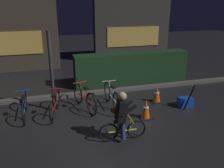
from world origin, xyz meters
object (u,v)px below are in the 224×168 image
object	(u,v)px
street_post	(52,72)
blue_crate	(185,102)
traffic_cone_far	(157,94)
cyclist	(122,116)
parked_bike_center_left	(55,104)
parked_bike_right_mid	(111,96)
parked_bike_left_mid	(25,106)
parked_bike_center_right	(84,98)
traffic_cone_near	(146,109)
closed_umbrella	(189,97)

from	to	relation	value
street_post	blue_crate	bearing A→B (deg)	-12.41
traffic_cone_far	cyclist	bearing A→B (deg)	-135.55
parked_bike_center_left	parked_bike_right_mid	world-z (taller)	parked_bike_right_mid
parked_bike_center_left	parked_bike_right_mid	xyz separation A→B (m)	(1.77, 0.06, 0.02)
parked_bike_left_mid	traffic_cone_far	distance (m)	4.22
parked_bike_center_right	traffic_cone_near	size ratio (longest dim) A/B	2.92
parked_bike_center_right	traffic_cone_far	bearing A→B (deg)	-107.82
parked_bike_center_left	traffic_cone_near	size ratio (longest dim) A/B	2.69
street_post	parked_bike_left_mid	bearing A→B (deg)	-166.40
parked_bike_center_left	parked_bike_right_mid	distance (m)	1.77
street_post	blue_crate	distance (m)	4.33
traffic_cone_near	cyclist	bearing A→B (deg)	-140.33
parked_bike_center_left	traffic_cone_near	world-z (taller)	parked_bike_center_left
closed_umbrella	parked_bike_center_right	bearing A→B (deg)	169.22
cyclist	parked_bike_right_mid	bearing A→B (deg)	83.85
traffic_cone_far	blue_crate	bearing A→B (deg)	-39.23
parked_bike_center_right	blue_crate	size ratio (longest dim) A/B	3.89
blue_crate	closed_umbrella	world-z (taller)	closed_umbrella
traffic_cone_near	closed_umbrella	size ratio (longest dim) A/B	0.69
parked_bike_right_mid	street_post	bearing A→B (deg)	81.89
street_post	closed_umbrella	distance (m)	4.29
parked_bike_right_mid	blue_crate	size ratio (longest dim) A/B	3.96
cyclist	closed_umbrella	bearing A→B (deg)	24.45
traffic_cone_near	blue_crate	xyz separation A→B (m)	(1.57, 0.40, -0.13)
parked_bike_right_mid	traffic_cone_near	xyz separation A→B (m)	(0.73, -1.04, -0.08)
parked_bike_center_left	parked_bike_center_right	distance (m)	0.93
parked_bike_center_right	traffic_cone_near	xyz separation A→B (m)	(1.59, -1.16, -0.08)
parked_bike_center_left	traffic_cone_far	distance (m)	3.35
parked_bike_right_mid	traffic_cone_far	xyz separation A→B (m)	(1.58, -0.05, -0.09)
traffic_cone_far	cyclist	xyz separation A→B (m)	(-1.89, -1.85, 0.35)
parked_bike_right_mid	closed_umbrella	bearing A→B (deg)	-111.20
parked_bike_center_right	traffic_cone_far	distance (m)	2.45
cyclist	street_post	bearing A→B (deg)	127.32
traffic_cone_far	parked_bike_right_mid	bearing A→B (deg)	178.26
street_post	cyclist	size ratio (longest dim) A/B	1.97
parked_bike_center_right	traffic_cone_near	distance (m)	1.97
street_post	traffic_cone_near	bearing A→B (deg)	-27.32
parked_bike_center_right	cyclist	bearing A→B (deg)	-178.57
street_post	closed_umbrella	xyz separation A→B (m)	(4.05, -1.15, -0.82)
street_post	traffic_cone_far	bearing A→B (deg)	-5.24
parked_bike_center_left	cyclist	distance (m)	2.37
parked_bike_center_right	cyclist	xyz separation A→B (m)	(0.55, -2.02, 0.26)
street_post	parked_bike_center_left	xyz separation A→B (m)	(0.01, -0.32, -0.89)
parked_bike_right_mid	traffic_cone_far	bearing A→B (deg)	-91.53
street_post	parked_bike_left_mid	world-z (taller)	street_post
parked_bike_center_right	blue_crate	bearing A→B (deg)	-117.37
parked_bike_center_right	traffic_cone_near	world-z (taller)	parked_bike_center_right
street_post	cyclist	bearing A→B (deg)	-55.66
traffic_cone_near	parked_bike_center_right	bearing A→B (deg)	143.98
parked_bike_center_left	traffic_cone_near	distance (m)	2.69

